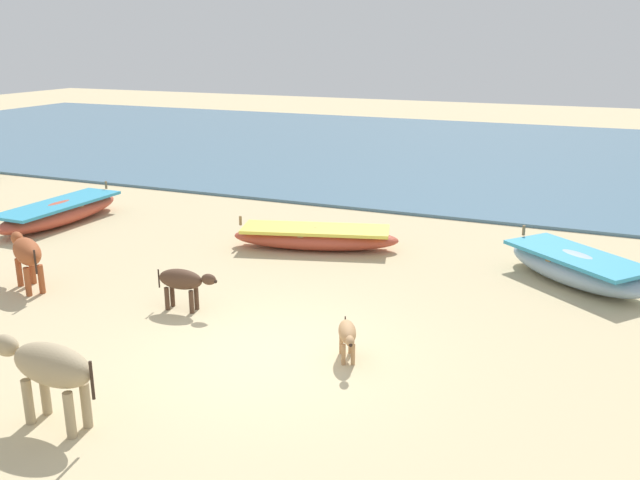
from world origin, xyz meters
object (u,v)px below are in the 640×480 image
at_px(fishing_boat_1, 576,267).
at_px(calf_far_tan, 347,334).
at_px(calf_near_dark, 183,281).
at_px(fishing_boat_0, 315,237).
at_px(cow_adult_dun, 49,367).
at_px(fishing_boat_2, 60,212).
at_px(cow_second_adult_rust, 26,253).

relative_size(fishing_boat_1, calf_far_tan, 3.79).
relative_size(calf_near_dark, calf_far_tan, 1.36).
relative_size(fishing_boat_0, cow_adult_dun, 2.31).
xyz_separation_m(fishing_boat_1, calf_near_dark, (-5.96, -3.93, 0.20)).
xyz_separation_m(cow_adult_dun, calf_near_dark, (-0.59, 3.58, -0.23)).
bearing_deg(fishing_boat_2, cow_adult_dun, -136.60).
distance_m(fishing_boat_1, fishing_boat_2, 11.85).
bearing_deg(cow_adult_dun, fishing_boat_1, -121.71).
distance_m(fishing_boat_0, fishing_boat_1, 5.29).
xyz_separation_m(calf_near_dark, cow_second_adult_rust, (-3.15, -0.24, 0.17)).
relative_size(cow_adult_dun, calf_near_dark, 1.45).
bearing_deg(fishing_boat_2, calf_far_tan, -113.67).
relative_size(fishing_boat_1, cow_second_adult_rust, 2.25).
xyz_separation_m(fishing_boat_0, fishing_boat_2, (-6.55, -0.56, 0.03)).
distance_m(fishing_boat_0, cow_second_adult_rust, 5.74).
relative_size(fishing_boat_2, cow_second_adult_rust, 2.74).
distance_m(fishing_boat_2, calf_near_dark, 6.84).
height_order(cow_adult_dun, cow_second_adult_rust, cow_adult_dun).
bearing_deg(cow_adult_dun, calf_far_tan, -127.79).
bearing_deg(fishing_boat_0, cow_second_adult_rust, 32.42).
relative_size(calf_near_dark, cow_second_adult_rust, 0.81).
distance_m(fishing_boat_1, cow_adult_dun, 9.25).
xyz_separation_m(fishing_boat_2, cow_second_adult_rust, (2.74, -3.71, 0.39)).
height_order(fishing_boat_2, cow_adult_dun, cow_adult_dun).
relative_size(fishing_boat_1, cow_adult_dun, 1.92).
distance_m(calf_near_dark, cow_second_adult_rust, 3.16).
height_order(fishing_boat_0, calf_far_tan, fishing_boat_0).
bearing_deg(calf_far_tan, fishing_boat_0, -177.80).
bearing_deg(calf_near_dark, calf_far_tan, -16.16).
xyz_separation_m(fishing_boat_0, cow_second_adult_rust, (-3.81, -4.26, 0.43)).
distance_m(fishing_boat_0, calf_far_tan, 5.32).
bearing_deg(calf_far_tan, cow_second_adult_rust, -119.82).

